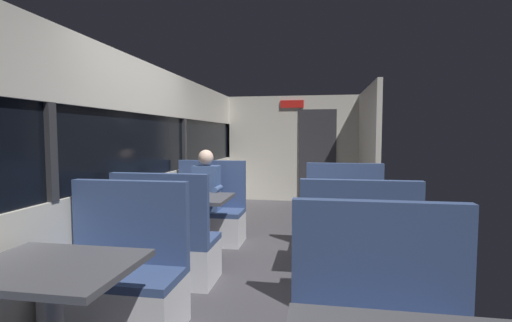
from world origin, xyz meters
The scene contains 13 objects.
ground_plane centered at (0.00, 0.00, -0.01)m, with size 3.30×9.20×0.02m, color #423F44.
carriage_window_panel_left centered at (-1.45, 0.00, 1.11)m, with size 0.09×8.48×2.30m.
carriage_end_bulkhead centered at (0.06, 4.19, 1.14)m, with size 2.90×0.11×2.30m.
carriage_aisle_panel_right centered at (1.45, 3.00, 1.15)m, with size 0.08×2.40×2.30m, color beige.
dining_table_near_window centered at (-0.89, -2.09, 0.64)m, with size 0.90×0.70×0.74m.
bench_near_window_facing_entry centered at (-0.89, -1.39, 0.33)m, with size 0.95×0.50×1.10m.
dining_table_mid_window centered at (-0.89, 0.18, 0.64)m, with size 0.90×0.70×0.74m.
bench_mid_window_facing_end centered at (-0.89, -0.51, 0.33)m, with size 0.95×0.50×1.10m.
bench_mid_window_facing_entry centered at (-0.89, 0.88, 0.33)m, with size 0.95×0.50×1.10m.
dining_table_rear_aisle centered at (0.89, -0.02, 0.64)m, with size 0.90×0.70×0.74m.
bench_rear_aisle_facing_end centered at (0.89, -0.71, 0.33)m, with size 0.95×0.50×1.10m.
bench_rear_aisle_facing_entry centered at (0.89, 0.68, 0.33)m, with size 0.95×0.50×1.10m.
seated_passenger centered at (-0.89, 0.81, 0.54)m, with size 0.47×0.55×1.26m.
Camera 1 is at (0.56, -3.86, 1.46)m, focal length 25.73 mm.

